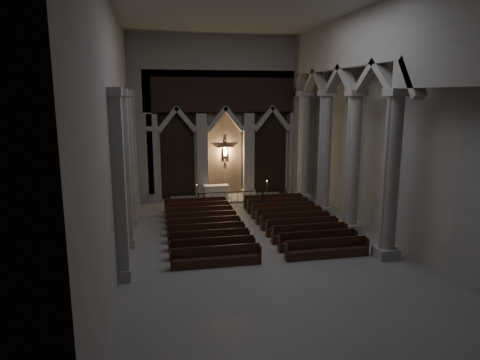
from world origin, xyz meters
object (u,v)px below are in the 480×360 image
Objects in this scene: altar_rail at (231,196)px; pews at (250,226)px; altar at (216,191)px; worshipper at (262,204)px; candle_stand_right at (267,196)px; candle_stand_left at (197,199)px.

altar_rail is 6.30m from pews.
altar is 0.39× the size of altar_rail.
worshipper reaches higher than altar_rail.
candle_stand_right is 0.16× the size of pews.
candle_stand_right is 1.21× the size of worshipper.
altar_rail is at bearing 127.98° from worshipper.
altar is at bearing 127.11° from worshipper.
altar is 2.13m from candle_stand_left.
candle_stand_left is 5.15m from candle_stand_right.
altar is 5.12m from worshipper.
altar is at bearing 157.32° from candle_stand_right.
worshipper is (-1.13, -3.03, 0.23)m from candle_stand_right.
altar is 0.18× the size of pews.
candle_stand_left is 0.15× the size of pews.
altar_rail is 2.47m from candle_stand_left.
altar is 1.39× the size of worshipper.
pews is 7.54× the size of worshipper.
pews is (2.44, -6.58, -0.11)m from candle_stand_left.
altar_rail is 3.25m from worshipper.
altar is 8.01m from pews.
pews is (0.84, -7.96, -0.32)m from altar.
worshipper reaches higher than pews.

